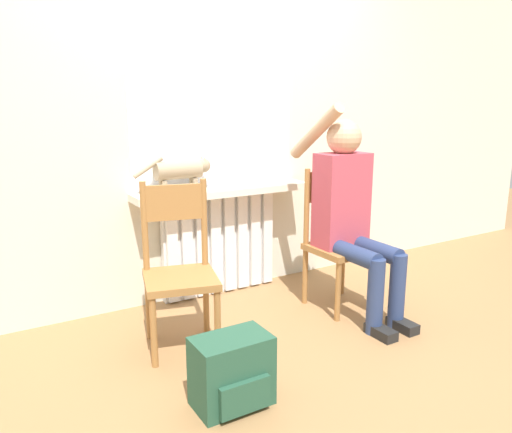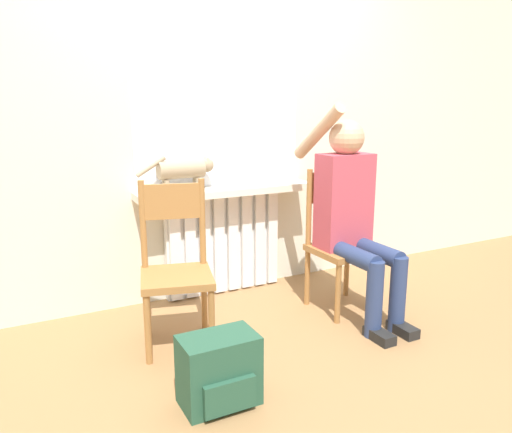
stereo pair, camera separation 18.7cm
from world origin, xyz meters
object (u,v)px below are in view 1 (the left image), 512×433
object	(u,v)px
chair_right	(337,239)
backpack	(232,372)
person	(350,208)
cat	(181,170)
chair_left	(179,267)

from	to	relation	value
chair_right	backpack	bearing A→B (deg)	-151.17
person	backpack	distance (m)	1.39
cat	person	bearing A→B (deg)	-37.45
chair_left	cat	bearing A→B (deg)	79.54
person	backpack	xyz separation A→B (m)	(-1.16, -0.56, -0.53)
chair_left	backpack	xyz separation A→B (m)	(-0.03, -0.67, -0.30)
cat	backpack	world-z (taller)	cat
person	cat	size ratio (longest dim) A/B	2.56
cat	chair_left	bearing A→B (deg)	-115.20
cat	backpack	size ratio (longest dim) A/B	1.51
chair_left	person	world-z (taller)	person
backpack	cat	bearing A→B (deg)	76.74
chair_right	cat	world-z (taller)	cat
chair_right	chair_left	bearing A→B (deg)	178.89
chair_right	backpack	xyz separation A→B (m)	(-1.16, -0.67, -0.30)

